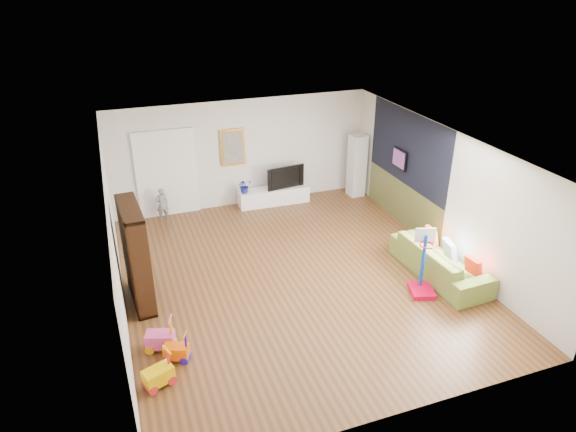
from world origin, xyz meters
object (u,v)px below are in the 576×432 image
object	(u,v)px
media_console	(274,196)
basketball_hoop	(425,264)
bookshelf	(136,255)
sofa	(440,261)

from	to	relation	value
media_console	basketball_hoop	distance (m)	5.01
basketball_hoop	bookshelf	bearing A→B (deg)	-179.52
media_console	bookshelf	size ratio (longest dim) A/B	0.96
bookshelf	sofa	xyz separation A→B (m)	(5.64, -1.14, -0.62)
media_console	sofa	xyz separation A→B (m)	(2.00, -4.39, 0.12)
media_console	bookshelf	distance (m)	4.93
media_console	basketball_hoop	world-z (taller)	basketball_hoop
bookshelf	sofa	bearing A→B (deg)	-15.28
bookshelf	basketball_hoop	bearing A→B (deg)	-21.21
sofa	basketball_hoop	xyz separation A→B (m)	(-0.66, -0.42, 0.31)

